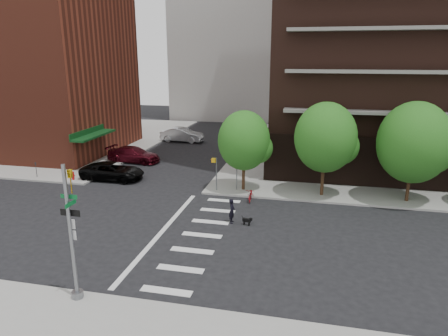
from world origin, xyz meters
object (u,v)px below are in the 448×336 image
at_px(fire_hydrant, 73,175).
at_px(parked_car_maroon, 134,155).
at_px(parked_car_silver, 182,135).
at_px(parked_car_black, 112,171).
at_px(traffic_signal, 73,244).
at_px(scooter, 251,194).
at_px(dog_walker, 232,211).

bearing_deg(fire_hydrant, parked_car_maroon, 71.87).
bearing_deg(parked_car_silver, parked_car_black, 179.51).
height_order(traffic_signal, parked_car_maroon, traffic_signal).
xyz_separation_m(parked_car_silver, scooter, (11.50, -18.79, -0.40)).
bearing_deg(parked_car_maroon, scooter, -117.62).
relative_size(fire_hydrant, parked_car_silver, 0.14).
xyz_separation_m(parked_car_black, dog_walker, (11.82, -6.78, 0.04)).
height_order(parked_car_silver, dog_walker, parked_car_silver).
distance_m(traffic_signal, scooter, 15.15).
relative_size(parked_car_maroon, scooter, 3.01).
xyz_separation_m(parked_car_black, parked_car_maroon, (-0.74, 5.82, 0.03)).
height_order(parked_car_black, dog_walker, dog_walker).
bearing_deg(traffic_signal, parked_car_silver, 100.60).
bearing_deg(traffic_signal, parked_car_black, 112.98).
xyz_separation_m(parked_car_silver, dog_walker, (10.96, -23.07, -0.08)).
distance_m(traffic_signal, parked_car_black, 18.02).
relative_size(parked_car_maroon, parked_car_silver, 1.01).
height_order(parked_car_maroon, scooter, parked_car_maroon).
height_order(fire_hydrant, parked_car_maroon, parked_car_maroon).
relative_size(parked_car_black, scooter, 3.03).
bearing_deg(scooter, parked_car_black, 165.14).
bearing_deg(scooter, traffic_signal, -114.42).
distance_m(fire_hydrant, parked_car_maroon, 7.39).
bearing_deg(fire_hydrant, parked_car_black, 21.57).
height_order(traffic_signal, parked_car_black, traffic_signal).
distance_m(parked_car_black, parked_car_maroon, 5.87).
height_order(traffic_signal, dog_walker, traffic_signal).
xyz_separation_m(parked_car_black, parked_car_silver, (0.86, 16.29, 0.12)).
bearing_deg(parked_car_black, scooter, -102.06).
bearing_deg(dog_walker, scooter, -9.54).
relative_size(traffic_signal, parked_car_black, 1.11).
xyz_separation_m(parked_car_black, scooter, (12.36, -2.50, -0.28)).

